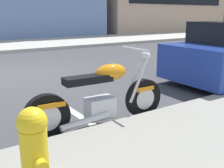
{
  "coord_description": "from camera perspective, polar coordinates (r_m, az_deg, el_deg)",
  "views": [
    {
      "loc": [
        -1.83,
        -7.31,
        1.57
      ],
      "look_at": [
        0.26,
        -4.22,
        0.61
      ],
      "focal_mm": 43.31,
      "sensor_mm": 36.0,
      "label": 1
    }
  ],
  "objects": [
    {
      "name": "ground_plane",
      "position": [
        7.7,
        -19.57,
        1.87
      ],
      "size": [
        260.0,
        260.0,
        0.0
      ],
      "primitive_type": "plane",
      "color": "#3D3D3F"
    },
    {
      "name": "sidewalk_far_curb",
      "position": [
        19.82,
        10.46,
        9.93
      ],
      "size": [
        120.0,
        5.0,
        0.14
      ],
      "primitive_type": "cube",
      "color": "#ADA89E",
      "rests_on": "ground"
    },
    {
      "name": "fire_hydrant",
      "position": [
        2.3,
        -16.11,
        -13.0
      ],
      "size": [
        0.24,
        0.36,
        0.74
      ],
      "color": "gold",
      "rests_on": "sidewalk_near_curb"
    },
    {
      "name": "parking_stall_stripe",
      "position": [
        4.33,
        -6.65,
        -6.83
      ],
      "size": [
        0.12,
        2.2,
        0.01
      ],
      "primitive_type": "cube",
      "color": "silver",
      "rests_on": "ground"
    },
    {
      "name": "parked_motorcycle",
      "position": [
        3.82,
        -2.21,
        -3.11
      ],
      "size": [
        2.16,
        0.62,
        1.1
      ],
      "rotation": [
        0.0,
        0.0,
        -0.05
      ],
      "color": "black",
      "rests_on": "ground"
    }
  ]
}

